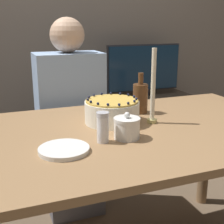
# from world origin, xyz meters

# --- Properties ---
(wall_behind) EXTENTS (8.00, 0.05, 2.60)m
(wall_behind) POSITION_xyz_m (0.00, 1.40, 1.30)
(wall_behind) COLOR slate
(wall_behind) RESTS_ON ground_plane
(dining_table) EXTENTS (1.55, 0.92, 0.75)m
(dining_table) POSITION_xyz_m (0.00, 0.00, 0.64)
(dining_table) COLOR #936D47
(dining_table) RESTS_ON ground_plane
(cake) EXTENTS (0.25, 0.25, 0.12)m
(cake) POSITION_xyz_m (-0.06, 0.11, 0.80)
(cake) COLOR white
(cake) RESTS_ON dining_table
(sugar_bowl) EXTENTS (0.11, 0.11, 0.11)m
(sugar_bowl) POSITION_xyz_m (-0.08, -0.10, 0.79)
(sugar_bowl) COLOR white
(sugar_bowl) RESTS_ON dining_table
(sugar_shaker) EXTENTS (0.05, 0.05, 0.12)m
(sugar_shaker) POSITION_xyz_m (-0.18, -0.11, 0.81)
(sugar_shaker) COLOR white
(sugar_shaker) RESTS_ON dining_table
(plate_stack) EXTENTS (0.18, 0.18, 0.02)m
(plate_stack) POSITION_xyz_m (-0.34, -0.15, 0.76)
(plate_stack) COLOR white
(plate_stack) RESTS_ON dining_table
(candle) EXTENTS (0.05, 0.05, 0.34)m
(candle) POSITION_xyz_m (0.11, 0.04, 0.89)
(candle) COLOR tan
(candle) RESTS_ON dining_table
(bottle) EXTENTS (0.08, 0.08, 0.21)m
(bottle) POSITION_xyz_m (0.13, 0.21, 0.83)
(bottle) COLOR brown
(bottle) RESTS_ON dining_table
(person_man_blue_shirt) EXTENTS (0.40, 0.34, 1.23)m
(person_man_blue_shirt) POSITION_xyz_m (-0.13, 0.66, 0.54)
(person_man_blue_shirt) COLOR #595960
(person_man_blue_shirt) RESTS_ON ground_plane
(side_cabinet) EXTENTS (0.79, 0.44, 0.61)m
(side_cabinet) POSITION_xyz_m (0.62, 1.13, 0.31)
(side_cabinet) COLOR #382D23
(side_cabinet) RESTS_ON ground_plane
(tv_monitor) EXTENTS (0.65, 0.10, 0.42)m
(tv_monitor) POSITION_xyz_m (0.62, 1.14, 0.83)
(tv_monitor) COLOR #2D2D33
(tv_monitor) RESTS_ON side_cabinet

